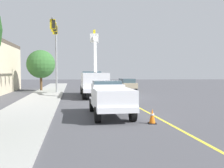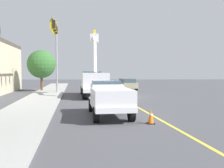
{
  "view_description": "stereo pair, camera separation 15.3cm",
  "coord_description": "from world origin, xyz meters",
  "px_view_note": "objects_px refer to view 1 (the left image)",
  "views": [
    {
      "loc": [
        -26.05,
        1.66,
        2.66
      ],
      "look_at": [
        -0.4,
        0.81,
        1.4
      ],
      "focal_mm": 40.56,
      "sensor_mm": 36.0,
      "label": 1
    },
    {
      "loc": [
        -26.06,
        1.51,
        2.66
      ],
      "look_at": [
        -0.4,
        0.81,
        1.4
      ],
      "focal_mm": 40.56,
      "sensor_mm": 36.0,
      "label": 2
    }
  ],
  "objects_px": {
    "traffic_cone_leading": "(152,116)",
    "traffic_signal_mast": "(55,41)",
    "traffic_cone_mid_rear": "(104,89)",
    "traffic_cone_mid_front": "(123,98)",
    "passing_minivan": "(127,84)",
    "service_pickup_truck": "(110,97)",
    "utility_bucket_truck": "(93,81)"
  },
  "relations": [
    {
      "from": "passing_minivan",
      "to": "traffic_cone_leading",
      "type": "height_order",
      "value": "passing_minivan"
    },
    {
      "from": "utility_bucket_truck",
      "to": "traffic_signal_mast",
      "type": "xyz_separation_m",
      "value": [
        2.29,
        4.44,
        4.55
      ]
    },
    {
      "from": "traffic_signal_mast",
      "to": "traffic_cone_leading",
      "type": "bearing_deg",
      "value": -154.33
    },
    {
      "from": "service_pickup_truck",
      "to": "traffic_cone_mid_rear",
      "type": "bearing_deg",
      "value": 1.21
    },
    {
      "from": "traffic_cone_leading",
      "to": "passing_minivan",
      "type": "bearing_deg",
      "value": -1.97
    },
    {
      "from": "passing_minivan",
      "to": "service_pickup_truck",
      "type": "bearing_deg",
      "value": 171.9
    },
    {
      "from": "utility_bucket_truck",
      "to": "passing_minivan",
      "type": "height_order",
      "value": "utility_bucket_truck"
    },
    {
      "from": "service_pickup_truck",
      "to": "traffic_cone_leading",
      "type": "height_order",
      "value": "service_pickup_truck"
    },
    {
      "from": "traffic_cone_leading",
      "to": "traffic_cone_mid_front",
      "type": "distance_m",
      "value": 9.33
    },
    {
      "from": "traffic_cone_mid_front",
      "to": "traffic_cone_mid_rear",
      "type": "relative_size",
      "value": 0.89
    },
    {
      "from": "passing_minivan",
      "to": "traffic_cone_leading",
      "type": "distance_m",
      "value": 22.34
    },
    {
      "from": "traffic_cone_leading",
      "to": "traffic_signal_mast",
      "type": "bearing_deg",
      "value": 25.67
    },
    {
      "from": "traffic_cone_mid_front",
      "to": "traffic_signal_mast",
      "type": "relative_size",
      "value": 0.09
    },
    {
      "from": "traffic_cone_mid_rear",
      "to": "traffic_signal_mast",
      "type": "relative_size",
      "value": 0.1
    },
    {
      "from": "service_pickup_truck",
      "to": "traffic_cone_leading",
      "type": "bearing_deg",
      "value": -137.59
    },
    {
      "from": "traffic_signal_mast",
      "to": "traffic_cone_mid_front",
      "type": "bearing_deg",
      "value": -135.43
    },
    {
      "from": "utility_bucket_truck",
      "to": "service_pickup_truck",
      "type": "height_order",
      "value": "utility_bucket_truck"
    },
    {
      "from": "traffic_cone_mid_rear",
      "to": "traffic_cone_mid_front",
      "type": "bearing_deg",
      "value": -169.98
    },
    {
      "from": "traffic_signal_mast",
      "to": "utility_bucket_truck",
      "type": "bearing_deg",
      "value": -117.23
    },
    {
      "from": "service_pickup_truck",
      "to": "traffic_cone_leading",
      "type": "distance_m",
      "value": 3.18
    },
    {
      "from": "service_pickup_truck",
      "to": "traffic_signal_mast",
      "type": "bearing_deg",
      "value": 22.39
    },
    {
      "from": "utility_bucket_truck",
      "to": "traffic_cone_mid_front",
      "type": "height_order",
      "value": "utility_bucket_truck"
    },
    {
      "from": "traffic_cone_mid_front",
      "to": "traffic_signal_mast",
      "type": "bearing_deg",
      "value": 44.57
    },
    {
      "from": "traffic_cone_mid_rear",
      "to": "traffic_signal_mast",
      "type": "bearing_deg",
      "value": 111.63
    },
    {
      "from": "service_pickup_truck",
      "to": "passing_minivan",
      "type": "height_order",
      "value": "service_pickup_truck"
    },
    {
      "from": "service_pickup_truck",
      "to": "traffic_cone_mid_rear",
      "type": "xyz_separation_m",
      "value": [
        16.63,
        0.35,
        -0.7
      ]
    },
    {
      "from": "utility_bucket_truck",
      "to": "traffic_signal_mast",
      "type": "height_order",
      "value": "traffic_signal_mast"
    },
    {
      "from": "passing_minivan",
      "to": "traffic_signal_mast",
      "type": "relative_size",
      "value": 0.57
    },
    {
      "from": "traffic_cone_leading",
      "to": "traffic_signal_mast",
      "type": "distance_m",
      "value": 19.41
    },
    {
      "from": "service_pickup_truck",
      "to": "traffic_cone_mid_rear",
      "type": "distance_m",
      "value": 16.65
    },
    {
      "from": "utility_bucket_truck",
      "to": "traffic_cone_mid_rear",
      "type": "distance_m",
      "value": 4.8
    },
    {
      "from": "passing_minivan",
      "to": "traffic_cone_mid_front",
      "type": "height_order",
      "value": "passing_minivan"
    }
  ]
}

